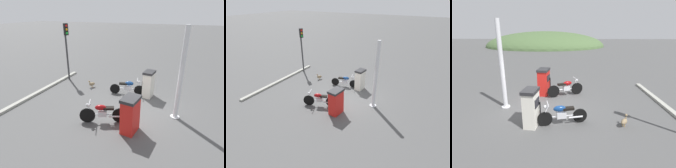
{
  "view_description": "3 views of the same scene",
  "coord_description": "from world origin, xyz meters",
  "views": [
    {
      "loc": [
        -1.88,
        7.54,
        4.48
      ],
      "look_at": [
        1.41,
        -0.47,
        0.95
      ],
      "focal_mm": 29.19,
      "sensor_mm": 36.0,
      "label": 1
    },
    {
      "loc": [
        -4.53,
        9.07,
        6.02
      ],
      "look_at": [
        0.46,
        0.23,
        1.05
      ],
      "focal_mm": 28.81,
      "sensor_mm": 36.0,
      "label": 2
    },
    {
      "loc": [
        1.17,
        -7.72,
        3.56
      ],
      "look_at": [
        0.92,
        0.51,
        1.0
      ],
      "focal_mm": 28.48,
      "sensor_mm": 36.0,
      "label": 3
    }
  ],
  "objects": [
    {
      "name": "fuel_pump_far",
      "position": [
        -0.23,
        1.7,
        0.75
      ],
      "size": [
        0.7,
        0.92,
        1.48
      ],
      "color": "red",
      "rests_on": "ground"
    },
    {
      "name": "wandering_duck",
      "position": [
        3.26,
        -1.68,
        0.23
      ],
      "size": [
        0.38,
        0.43,
        0.47
      ],
      "color": "#847051",
      "rests_on": "ground"
    },
    {
      "name": "roadside_traffic_light",
      "position": [
        5.34,
        -2.31,
        2.55
      ],
      "size": [
        0.4,
        0.3,
        3.73
      ],
      "color": "#38383A",
      "rests_on": "ground"
    },
    {
      "name": "ground_plane",
      "position": [
        0.0,
        0.0,
        0.0
      ],
      "size": [
        120.0,
        120.0,
        0.0
      ],
      "primitive_type": "plane",
      "color": "#4C4C4C"
    },
    {
      "name": "motorcycle_near_pump",
      "position": [
        0.9,
        -1.55,
        0.43
      ],
      "size": [
        1.91,
        0.67,
        0.92
      ],
      "color": "black",
      "rests_on": "ground"
    },
    {
      "name": "road_edge_kerb",
      "position": [
        5.72,
        0.0,
        0.06
      ],
      "size": [
        0.29,
        7.2,
        0.12
      ],
      "color": "#9E9E93",
      "rests_on": "ground"
    },
    {
      "name": "fuel_pump_near",
      "position": [
        -0.23,
        -1.7,
        0.75
      ],
      "size": [
        0.63,
        0.83,
        1.47
      ],
      "color": "silver",
      "rests_on": "ground"
    },
    {
      "name": "canopy_support_pole",
      "position": [
        -1.83,
        -0.06,
        1.92
      ],
      "size": [
        0.4,
        0.4,
        3.99
      ],
      "color": "silver",
      "rests_on": "ground"
    },
    {
      "name": "motorcycle_far_pump",
      "position": [
        1.0,
        1.54,
        0.48
      ],
      "size": [
        1.92,
        0.9,
        0.97
      ],
      "color": "black",
      "rests_on": "ground"
    }
  ]
}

